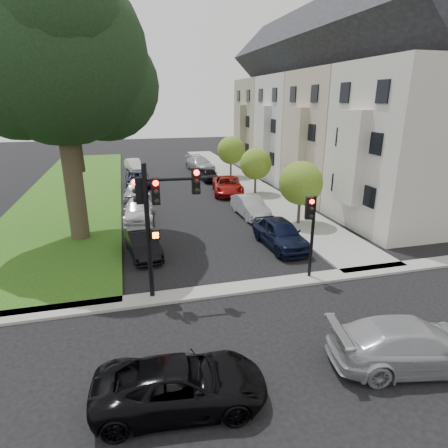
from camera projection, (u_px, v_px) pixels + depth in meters
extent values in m
plane|color=black|center=(257.00, 313.00, 14.38)|extent=(140.00, 140.00, 0.00)
cube|color=#224916|center=(76.00, 189.00, 34.18)|extent=(8.00, 44.00, 0.12)
cube|color=gray|center=(240.00, 180.00, 38.01)|extent=(3.50, 44.00, 0.12)
cube|color=gray|center=(242.00, 288.00, 16.19)|extent=(60.00, 1.00, 0.12)
cube|color=tan|center=(406.00, 147.00, 23.17)|extent=(7.00, 7.40, 10.00)
cube|color=black|center=(427.00, 11.00, 20.81)|extent=(7.00, 7.55, 7.00)
cube|color=tan|center=(351.00, 157.00, 22.39)|extent=(0.70, 2.20, 5.50)
cube|color=black|center=(357.00, 140.00, 22.15)|extent=(0.08, 3.60, 6.00)
cube|color=tan|center=(341.00, 136.00, 30.05)|extent=(7.00, 7.40, 10.00)
cube|color=black|center=(351.00, 33.00, 27.68)|extent=(7.00, 7.55, 7.00)
cube|color=tan|center=(296.00, 144.00, 29.27)|extent=(0.70, 2.20, 5.50)
cube|color=black|center=(301.00, 131.00, 29.03)|extent=(0.08, 3.60, 6.00)
cube|color=#A0A0A0|center=(300.00, 129.00, 36.93)|extent=(7.00, 7.40, 10.00)
cube|color=black|center=(305.00, 46.00, 34.56)|extent=(7.00, 7.55, 7.00)
cube|color=#A0A0A0|center=(263.00, 135.00, 36.15)|extent=(0.70, 2.20, 5.50)
cube|color=black|center=(266.00, 125.00, 35.91)|extent=(0.08, 3.60, 6.00)
cube|color=#7B755C|center=(271.00, 125.00, 43.80)|extent=(7.00, 7.40, 10.00)
cube|color=black|center=(274.00, 55.00, 41.44)|extent=(7.00, 7.55, 7.00)
cube|color=#7B755C|center=(240.00, 130.00, 43.03)|extent=(0.70, 2.20, 5.50)
cube|color=black|center=(243.00, 121.00, 42.78)|extent=(0.08, 3.60, 6.00)
cylinder|color=#3B3426|center=(73.00, 175.00, 20.84)|extent=(1.04, 1.04, 7.58)
sphere|color=#1B3A1C|center=(57.00, 55.00, 18.89)|extent=(9.10, 9.10, 9.10)
sphere|color=#1B3A1C|center=(104.00, 86.00, 20.71)|extent=(6.07, 6.07, 6.07)
sphere|color=#1B3A1C|center=(17.00, 74.00, 18.29)|extent=(6.45, 6.45, 6.45)
sphere|color=#1B3A1C|center=(58.00, 16.00, 16.81)|extent=(5.69, 5.69, 5.69)
sphere|color=#1B3A1C|center=(38.00, 18.00, 19.62)|extent=(5.31, 5.31, 5.31)
cylinder|color=#3B3426|center=(299.00, 210.00, 24.21)|extent=(0.20, 0.20, 1.99)
sphere|color=#536C15|center=(301.00, 183.00, 23.65)|extent=(2.78, 2.78, 2.78)
cylinder|color=#3B3426|center=(255.00, 184.00, 32.05)|extent=(0.19, 0.19, 1.90)
sphere|color=#536C15|center=(256.00, 164.00, 31.51)|extent=(2.66, 2.66, 2.66)
cylinder|color=#3B3426|center=(231.00, 168.00, 39.07)|extent=(0.20, 0.20, 2.03)
sphere|color=#536C15|center=(231.00, 150.00, 38.49)|extent=(2.84, 2.84, 2.84)
cylinder|color=black|center=(148.00, 235.00, 14.59)|extent=(0.21, 0.21, 5.57)
cylinder|color=black|center=(176.00, 179.00, 14.20)|extent=(2.36, 0.29, 0.13)
cube|color=black|center=(156.00, 191.00, 14.14)|extent=(0.34, 0.30, 1.02)
cube|color=black|center=(196.00, 181.00, 14.42)|extent=(0.34, 0.30, 1.02)
cube|color=black|center=(139.00, 191.00, 14.24)|extent=(0.30, 0.34, 1.02)
sphere|color=#FF0C05|center=(155.00, 183.00, 13.88)|extent=(0.21, 0.21, 0.21)
sphere|color=black|center=(156.00, 201.00, 14.10)|extent=(0.21, 0.21, 0.21)
cube|color=black|center=(155.00, 234.00, 14.66)|extent=(0.39, 0.29, 0.41)
cube|color=#FF5905|center=(156.00, 235.00, 14.52)|extent=(0.24, 0.03, 0.24)
cylinder|color=black|center=(312.00, 239.00, 16.59)|extent=(0.17, 0.17, 3.87)
cube|color=black|center=(309.00, 208.00, 16.07)|extent=(0.36, 0.33, 0.97)
sphere|color=#FF0C05|center=(311.00, 202.00, 15.83)|extent=(0.20, 0.20, 0.20)
imported|color=black|center=(181.00, 384.00, 9.90)|extent=(4.79, 2.57, 1.28)
imported|color=#999BA0|center=(413.00, 344.00, 11.36)|extent=(5.35, 2.96, 1.47)
imported|color=black|center=(280.00, 233.00, 20.64)|extent=(2.07, 4.70, 1.57)
imported|color=#999BA0|center=(250.00, 206.00, 26.09)|extent=(1.70, 4.43, 1.44)
imported|color=maroon|center=(228.00, 185.00, 32.39)|extent=(3.33, 5.62, 1.46)
imported|color=black|center=(208.00, 174.00, 37.50)|extent=(1.84, 4.00, 1.33)
imported|color=#999BA0|center=(200.00, 164.00, 42.99)|extent=(2.96, 5.65, 1.56)
imported|color=black|center=(143.00, 243.00, 19.54)|extent=(1.90, 4.14, 1.31)
imported|color=silver|center=(139.00, 210.00, 25.35)|extent=(2.23, 4.76, 1.34)
imported|color=#999BA0|center=(136.00, 190.00, 30.73)|extent=(2.28, 4.36, 1.42)
imported|color=black|center=(138.00, 179.00, 35.16)|extent=(2.23, 4.80, 1.33)
imported|color=silver|center=(134.00, 165.00, 43.03)|extent=(2.13, 4.22, 1.33)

